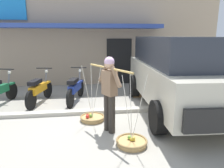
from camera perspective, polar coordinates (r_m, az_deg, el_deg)
The scene contains 10 objects.
ground_plane at distance 5.30m, azimuth -5.66°, elevation -10.66°, with size 90.00×90.00×0.00m, color #9E998C.
sidewalk_curb at distance 5.93m, azimuth -5.92°, elevation -7.51°, with size 20.00×0.24×0.10m, color #BAB4A5.
fruit_vendor at distance 4.55m, azimuth -0.71°, elevation -1.57°, with size 0.76×1.38×1.70m.
fruit_basket_left_side at distance 5.45m, azimuth -5.40°, elevation -9.10°, with size 0.63×0.63×1.45m.
fruit_basket_right_side at distance 4.32m, azimuth 5.38°, elevation -15.37°, with size 0.63×0.63×1.45m.
motorcycle_second_in_row at distance 7.03m, azimuth -19.26°, elevation -1.47°, with size 0.62×1.79×1.09m.
motorcycle_third_in_row at distance 6.89m, azimuth -9.96°, elevation -1.20°, with size 0.62×1.79×1.09m.
parked_truck at distance 6.23m, azimuth 17.33°, elevation 3.26°, with size 2.37×4.90×2.10m.
storefront_building at distance 11.68m, azimuth -9.86°, elevation 12.75°, with size 13.00×6.00×4.20m.
wooden_crate at distance 7.56m, azimuth 7.22°, elevation -2.13°, with size 0.44×0.36×0.32m, color olive.
Camera 1 is at (-0.13, -4.85, 2.13)m, focal length 33.47 mm.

